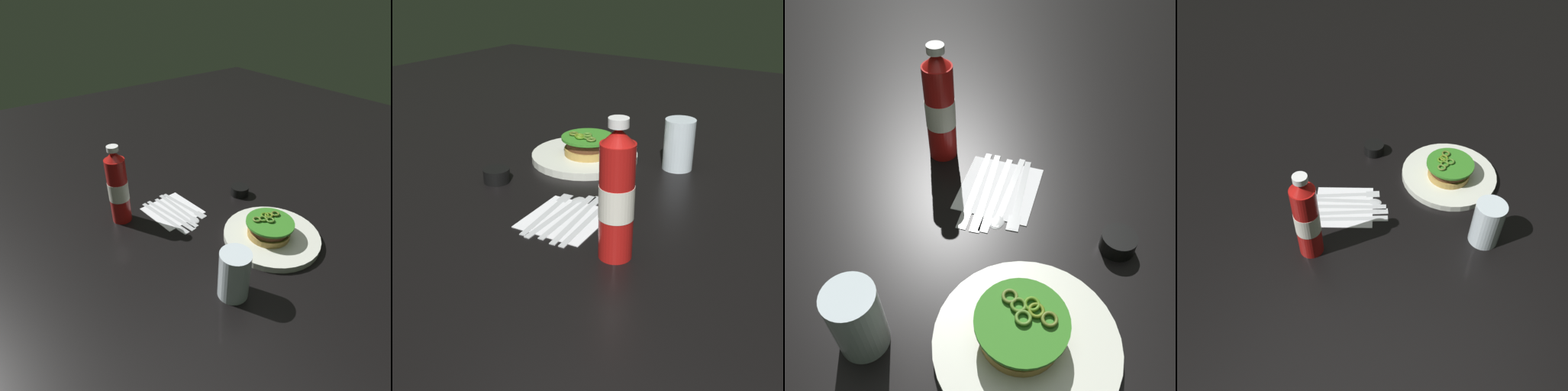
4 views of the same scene
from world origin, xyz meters
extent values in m
plane|color=black|center=(0.00, 0.00, 0.00)|extent=(3.00, 3.00, 0.00)
cylinder|color=silver|center=(0.15, 0.06, 0.01)|extent=(0.26, 0.26, 0.02)
cylinder|color=#B28A42|center=(0.15, 0.05, 0.03)|extent=(0.11, 0.11, 0.02)
cylinder|color=#512D19|center=(0.15, 0.05, 0.04)|extent=(0.11, 0.11, 0.02)
cylinder|color=red|center=(0.15, 0.05, 0.05)|extent=(0.10, 0.10, 0.01)
cylinder|color=#327A22|center=(0.15, 0.05, 0.06)|extent=(0.13, 0.13, 0.01)
torus|color=#576F29|center=(0.12, 0.03, 0.07)|extent=(0.02, 0.02, 0.01)
torus|color=#587118|center=(0.13, 0.06, 0.07)|extent=(0.02, 0.02, 0.01)
torus|color=#497626|center=(0.15, 0.05, 0.07)|extent=(0.02, 0.02, 0.01)
torus|color=#467918|center=(0.12, 0.06, 0.07)|extent=(0.02, 0.02, 0.01)
torus|color=#477220|center=(0.13, 0.04, 0.07)|extent=(0.02, 0.02, 0.01)
torus|color=#51651F|center=(0.14, 0.08, 0.07)|extent=(0.02, 0.02, 0.01)
cylinder|color=#B11512|center=(-0.18, -0.22, 0.10)|extent=(0.06, 0.06, 0.20)
cone|color=#B11512|center=(-0.18, -0.22, 0.21)|extent=(0.05, 0.05, 0.03)
cylinder|color=white|center=(-0.18, -0.22, 0.23)|extent=(0.03, 0.03, 0.01)
cylinder|color=white|center=(-0.18, -0.22, 0.10)|extent=(0.06, 0.06, 0.06)
cylinder|color=silver|center=(0.23, -0.15, 0.06)|extent=(0.07, 0.07, 0.12)
cylinder|color=black|center=(-0.07, 0.15, 0.02)|extent=(0.06, 0.06, 0.03)
cube|color=white|center=(-0.13, -0.08, 0.00)|extent=(0.16, 0.15, 0.00)
cube|color=silver|center=(-0.12, -0.12, 0.00)|extent=(0.18, 0.03, 0.00)
cube|color=silver|center=(-0.05, -0.11, 0.00)|extent=(0.08, 0.03, 0.00)
cube|color=silver|center=(-0.13, -0.10, 0.00)|extent=(0.18, 0.04, 0.00)
cube|color=silver|center=(-0.05, -0.09, 0.00)|extent=(0.08, 0.03, 0.00)
cube|color=silver|center=(-0.13, -0.08, 0.00)|extent=(0.17, 0.03, 0.00)
cube|color=silver|center=(-0.06, -0.07, 0.00)|extent=(0.08, 0.02, 0.00)
cube|color=silver|center=(-0.13, -0.06, 0.00)|extent=(0.19, 0.02, 0.00)
ellipsoid|color=silver|center=(-0.05, -0.05, 0.00)|extent=(0.04, 0.03, 0.00)
cube|color=silver|center=(-0.13, -0.04, 0.00)|extent=(0.18, 0.04, 0.00)
cube|color=silver|center=(-0.06, -0.03, 0.00)|extent=(0.04, 0.03, 0.00)
camera|label=1|loc=(0.59, -0.54, 0.60)|focal=30.63mm
camera|label=2|loc=(-0.77, -0.55, 0.44)|focal=43.78mm
camera|label=3|loc=(0.41, 0.10, 0.58)|focal=39.14mm
camera|label=4|loc=(0.02, -0.80, 0.79)|focal=37.55mm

